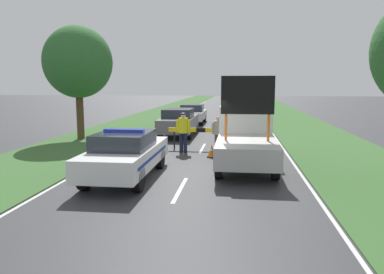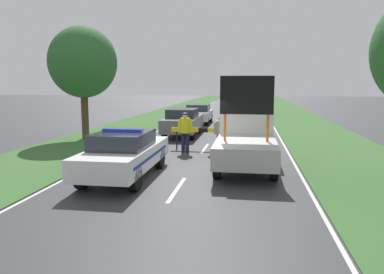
# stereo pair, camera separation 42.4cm
# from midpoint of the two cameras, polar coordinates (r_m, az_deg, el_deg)

# --- Properties ---
(ground_plane) EXTENTS (160.00, 160.00, 0.00)m
(ground_plane) POSITION_cam_midpoint_polar(r_m,az_deg,el_deg) (12.98, 0.33, -5.52)
(ground_plane) COLOR #333335
(lane_markings) EXTENTS (7.72, 70.20, 0.01)m
(lane_markings) POSITION_cam_midpoint_polar(r_m,az_deg,el_deg) (29.95, 5.13, 2.28)
(lane_markings) COLOR silver
(lane_markings) RESTS_ON ground
(grass_verge_left) EXTENTS (4.64, 120.00, 0.03)m
(grass_verge_left) POSITION_cam_midpoint_polar(r_m,az_deg,el_deg) (33.60, -5.25, 2.94)
(grass_verge_left) COLOR #38602D
(grass_verge_left) RESTS_ON ground
(grass_verge_right) EXTENTS (4.64, 120.00, 0.03)m
(grass_verge_right) POSITION_cam_midpoint_polar(r_m,az_deg,el_deg) (32.91, 16.33, 2.53)
(grass_verge_right) COLOR #38602D
(grass_verge_right) RESTS_ON ground
(police_car) EXTENTS (1.85, 4.94, 1.63)m
(police_car) POSITION_cam_midpoint_polar(r_m,az_deg,el_deg) (12.38, -9.28, -2.47)
(police_car) COLOR white
(police_car) RESTS_ON ground
(work_truck) EXTENTS (2.05, 5.40, 3.32)m
(work_truck) POSITION_cam_midpoint_polar(r_m,az_deg,el_deg) (14.26, 9.10, 0.08)
(work_truck) COLOR white
(work_truck) RESTS_ON ground
(road_barrier) EXTENTS (2.60, 0.08, 1.01)m
(road_barrier) POSITION_cam_midpoint_polar(r_m,az_deg,el_deg) (17.51, 1.70, 0.81)
(road_barrier) COLOR black
(road_barrier) RESTS_ON ground
(police_officer) EXTENTS (0.64, 0.41, 1.79)m
(police_officer) POSITION_cam_midpoint_polar(r_m,az_deg,el_deg) (16.58, -0.32, 1.22)
(police_officer) COLOR #191E38
(police_officer) RESTS_ON ground
(pedestrian_civilian) EXTENTS (0.59, 0.37, 1.63)m
(pedestrian_civilian) POSITION_cam_midpoint_polar(r_m,az_deg,el_deg) (16.74, 5.05, 0.90)
(pedestrian_civilian) COLOR brown
(pedestrian_civilian) RESTS_ON ground
(traffic_cone_near_police) EXTENTS (0.39, 0.39, 0.54)m
(traffic_cone_near_police) POSITION_cam_midpoint_polar(r_m,az_deg,el_deg) (15.65, 4.00, -2.16)
(traffic_cone_near_police) COLOR black
(traffic_cone_near_police) RESTS_ON ground
(traffic_cone_centre_front) EXTENTS (0.37, 0.37, 0.52)m
(traffic_cone_centre_front) POSITION_cam_midpoint_polar(r_m,az_deg,el_deg) (15.53, -4.30, -2.29)
(traffic_cone_centre_front) COLOR black
(traffic_cone_centre_front) RESTS_ON ground
(traffic_cone_near_truck) EXTENTS (0.38, 0.38, 0.53)m
(traffic_cone_near_truck) POSITION_cam_midpoint_polar(r_m,az_deg,el_deg) (18.49, 8.85, -0.66)
(traffic_cone_near_truck) COLOR black
(traffic_cone_near_truck) RESTS_ON ground
(queued_car_suv_grey) EXTENTS (1.83, 4.66, 1.60)m
(queued_car_suv_grey) POSITION_cam_midpoint_polar(r_m,az_deg,el_deg) (21.98, -0.85, 2.35)
(queued_car_suv_grey) COLOR slate
(queued_car_suv_grey) RESTS_ON ground
(queued_car_van_white) EXTENTS (1.83, 4.20, 1.47)m
(queued_car_van_white) POSITION_cam_midpoint_polar(r_m,az_deg,el_deg) (28.78, 1.43, 3.58)
(queued_car_van_white) COLOR silver
(queued_car_van_white) RESTS_ON ground
(queued_car_sedan_black) EXTENTS (1.82, 4.36, 1.41)m
(queued_car_sedan_black) POSITION_cam_midpoint_polar(r_m,az_deg,el_deg) (35.34, 9.01, 4.34)
(queued_car_sedan_black) COLOR black
(queued_car_sedan_black) RESTS_ON ground
(queued_car_sedan_silver) EXTENTS (1.74, 4.40, 1.51)m
(queued_car_sedan_silver) POSITION_cam_midpoint_polar(r_m,az_deg,el_deg) (41.19, 8.60, 4.90)
(queued_car_sedan_silver) COLOR #B2B2B7
(queued_car_sedan_silver) RESTS_ON ground
(roadside_tree_near_right) EXTENTS (3.68, 3.68, 6.14)m
(roadside_tree_near_right) POSITION_cam_midpoint_polar(r_m,az_deg,el_deg) (21.46, -15.75, 10.87)
(roadside_tree_near_right) COLOR #4C3823
(roadside_tree_near_right) RESTS_ON ground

